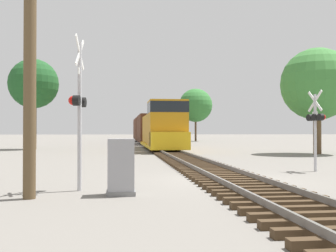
{
  "coord_description": "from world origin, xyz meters",
  "views": [
    {
      "loc": [
        -3.71,
        -13.57,
        1.73
      ],
      "look_at": [
        -0.93,
        9.68,
        2.04
      ],
      "focal_mm": 42.0,
      "sensor_mm": 36.0,
      "label": 1
    }
  ],
  "objects_px": {
    "crossing_signal_near": "(79,105)",
    "utility_pole": "(30,40)",
    "crossing_signal_far": "(316,121)",
    "freight_train": "(149,130)",
    "tree_far_right": "(317,84)",
    "tree_deep_background": "(196,105)",
    "relay_cabinet": "(121,167)",
    "tree_mid_background": "(34,84)"
  },
  "relations": [
    {
      "from": "relay_cabinet",
      "to": "crossing_signal_near",
      "type": "bearing_deg",
      "value": 143.81
    },
    {
      "from": "tree_far_right",
      "to": "tree_deep_background",
      "type": "distance_m",
      "value": 39.44
    },
    {
      "from": "tree_far_right",
      "to": "tree_mid_background",
      "type": "height_order",
      "value": "tree_mid_background"
    },
    {
      "from": "freight_train",
      "to": "tree_deep_background",
      "type": "height_order",
      "value": "tree_deep_background"
    },
    {
      "from": "freight_train",
      "to": "relay_cabinet",
      "type": "distance_m",
      "value": 41.22
    },
    {
      "from": "crossing_signal_near",
      "to": "tree_deep_background",
      "type": "xyz_separation_m",
      "value": [
        14.17,
        55.94,
        3.77
      ]
    },
    {
      "from": "tree_far_right",
      "to": "tree_deep_background",
      "type": "relative_size",
      "value": 0.88
    },
    {
      "from": "crossing_signal_near",
      "to": "crossing_signal_far",
      "type": "height_order",
      "value": "crossing_signal_near"
    },
    {
      "from": "relay_cabinet",
      "to": "utility_pole",
      "type": "distance_m",
      "value": 4.09
    },
    {
      "from": "crossing_signal_near",
      "to": "tree_far_right",
      "type": "distance_m",
      "value": 23.2
    },
    {
      "from": "crossing_signal_near",
      "to": "tree_deep_background",
      "type": "height_order",
      "value": "tree_deep_background"
    },
    {
      "from": "crossing_signal_near",
      "to": "utility_pole",
      "type": "distance_m",
      "value": 2.3
    },
    {
      "from": "utility_pole",
      "to": "tree_mid_background",
      "type": "distance_m",
      "value": 28.96
    },
    {
      "from": "crossing_signal_far",
      "to": "relay_cabinet",
      "type": "bearing_deg",
      "value": 111.59
    },
    {
      "from": "crossing_signal_near",
      "to": "relay_cabinet",
      "type": "relative_size",
      "value": 2.94
    },
    {
      "from": "freight_train",
      "to": "crossing_signal_far",
      "type": "bearing_deg",
      "value": -82.62
    },
    {
      "from": "freight_train",
      "to": "tree_deep_background",
      "type": "xyz_separation_m",
      "value": [
        9.23,
        15.8,
        4.31
      ]
    },
    {
      "from": "crossing_signal_near",
      "to": "tree_far_right",
      "type": "xyz_separation_m",
      "value": [
        16.0,
        16.56,
        2.8
      ]
    },
    {
      "from": "crossing_signal_near",
      "to": "relay_cabinet",
      "type": "xyz_separation_m",
      "value": [
        1.23,
        -0.9,
        -1.75
      ]
    },
    {
      "from": "freight_train",
      "to": "tree_far_right",
      "type": "distance_m",
      "value": 26.26
    },
    {
      "from": "crossing_signal_far",
      "to": "tree_deep_background",
      "type": "distance_m",
      "value": 51.92
    },
    {
      "from": "tree_deep_background",
      "to": "utility_pole",
      "type": "bearing_deg",
      "value": -104.96
    },
    {
      "from": "freight_train",
      "to": "utility_pole",
      "type": "xyz_separation_m",
      "value": [
        -6.04,
        -41.37,
        2.13
      ]
    },
    {
      "from": "relay_cabinet",
      "to": "tree_deep_background",
      "type": "xyz_separation_m",
      "value": [
        12.94,
        56.84,
        5.51
      ]
    },
    {
      "from": "freight_train",
      "to": "tree_mid_background",
      "type": "distance_m",
      "value": 18.3
    },
    {
      "from": "utility_pole",
      "to": "crossing_signal_near",
      "type": "bearing_deg",
      "value": 47.95
    },
    {
      "from": "tree_far_right",
      "to": "tree_mid_background",
      "type": "distance_m",
      "value": 25.37
    },
    {
      "from": "tree_mid_background",
      "to": "utility_pole",
      "type": "bearing_deg",
      "value": -78.05
    },
    {
      "from": "crossing_signal_near",
      "to": "tree_far_right",
      "type": "relative_size",
      "value": 0.56
    },
    {
      "from": "tree_far_right",
      "to": "crossing_signal_near",
      "type": "bearing_deg",
      "value": -134.02
    },
    {
      "from": "freight_train",
      "to": "tree_far_right",
      "type": "height_order",
      "value": "tree_far_right"
    },
    {
      "from": "tree_far_right",
      "to": "tree_mid_background",
      "type": "xyz_separation_m",
      "value": [
        -23.09,
        10.47,
        0.93
      ]
    },
    {
      "from": "relay_cabinet",
      "to": "utility_pole",
      "type": "bearing_deg",
      "value": -171.93
    },
    {
      "from": "relay_cabinet",
      "to": "freight_train",
      "type": "bearing_deg",
      "value": 84.83
    },
    {
      "from": "freight_train",
      "to": "crossing_signal_near",
      "type": "relative_size",
      "value": 10.16
    },
    {
      "from": "tree_mid_background",
      "to": "tree_deep_background",
      "type": "distance_m",
      "value": 35.89
    },
    {
      "from": "freight_train",
      "to": "relay_cabinet",
      "type": "bearing_deg",
      "value": -95.17
    },
    {
      "from": "freight_train",
      "to": "utility_pole",
      "type": "relative_size",
      "value": 5.72
    },
    {
      "from": "freight_train",
      "to": "crossing_signal_far",
      "type": "xyz_separation_m",
      "value": [
        4.63,
        -35.76,
        0.21
      ]
    },
    {
      "from": "crossing_signal_far",
      "to": "utility_pole",
      "type": "relative_size",
      "value": 0.44
    },
    {
      "from": "crossing_signal_near",
      "to": "tree_deep_background",
      "type": "relative_size",
      "value": 0.49
    },
    {
      "from": "tree_mid_background",
      "to": "freight_train",
      "type": "bearing_deg",
      "value": 47.49
    }
  ]
}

